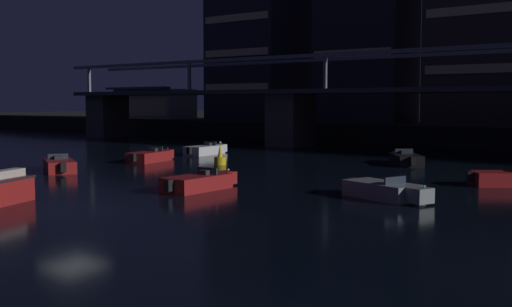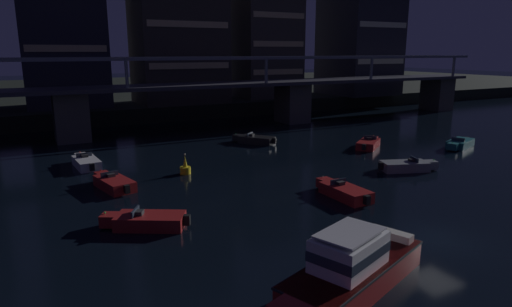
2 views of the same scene
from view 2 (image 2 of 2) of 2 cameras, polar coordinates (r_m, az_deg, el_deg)
ground_plane at (r=26.46m, az=22.39°, el=-10.24°), size 400.00×400.00×0.00m
far_riverbank at (r=104.07m, az=-16.96°, el=7.59°), size 240.00×80.00×2.20m
river_bridge at (r=57.48m, az=-7.98°, el=7.22°), size 95.24×6.40×9.38m
tower_central at (r=71.17m, az=-10.20°, el=18.41°), size 13.16×10.50×29.68m
tower_east_tall at (r=78.42m, az=1.30°, el=15.72°), size 10.31×9.06×23.21m
tower_east_low at (r=86.41m, az=13.42°, el=17.87°), size 11.33×12.30×31.42m
cabin_cruiser_near_left at (r=19.77m, az=12.24°, el=-14.26°), size 9.28×5.35×2.79m
speedboat_near_center at (r=26.68m, az=-13.99°, el=-8.46°), size 4.88×3.57×1.16m
speedboat_near_right at (r=41.96m, az=-21.16°, el=-1.07°), size 2.13×5.23×1.16m
speedboat_mid_left at (r=34.76m, az=-17.99°, el=-3.64°), size 2.62×5.21×1.16m
speedboat_mid_center at (r=49.25m, az=-0.13°, el=1.82°), size 3.99×4.69×1.16m
speedboat_mid_right at (r=51.87m, az=24.87°, el=1.17°), size 5.09×3.07×1.16m
speedboat_far_left at (r=48.59m, az=14.39°, el=1.25°), size 4.69×4.00×1.16m
speedboat_far_center at (r=40.07m, az=18.95°, el=-1.53°), size 5.12×3.01×1.16m
speedboat_far_right at (r=31.72m, az=11.28°, el=-4.83°), size 1.87×5.20×1.16m
channel_buoy at (r=37.36m, az=-9.14°, el=-1.91°), size 0.90×0.90×1.76m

